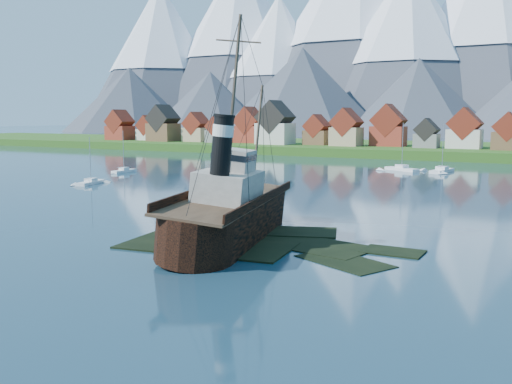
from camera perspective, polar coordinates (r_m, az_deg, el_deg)
The scene contains 10 objects.
ground at distance 60.94m, azimuth -1.54°, elevation -5.40°, with size 1400.00×1400.00×0.00m, color #193547.
shoal at distance 62.00m, azimuth 0.90°, elevation -5.50°, with size 31.71×21.24×1.14m.
shore_bank at distance 223.62m, azimuth 21.20°, elevation 3.52°, with size 600.00×80.00×3.20m, color #244614.
seawall at distance 186.13m, azimuth 19.58°, elevation 2.88°, with size 600.00×2.50×2.00m, color #3F3D38.
town at distance 213.02m, azimuth 11.74°, elevation 6.11°, with size 250.96×16.69×17.30m.
tugboat_wreck at distance 64.55m, azimuth -2.04°, elevation -1.80°, with size 7.41×31.94×25.31m.
sailboat_a at distance 121.24m, azimuth -16.17°, elevation 0.87°, with size 3.97×8.47×10.04m.
sailboat_b at distance 144.54m, azimuth -13.06°, elevation 2.01°, with size 2.10×7.51×10.81m.
sailboat_c at distance 150.11m, azimuth 14.37°, elevation 2.18°, with size 9.80×7.11×12.76m.
sailboat_e at distance 148.48m, azimuth 18.09°, elevation 1.99°, with size 4.19×11.05×12.50m.
Camera 1 is at (30.18, -51.16, 13.62)m, focal length 40.00 mm.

